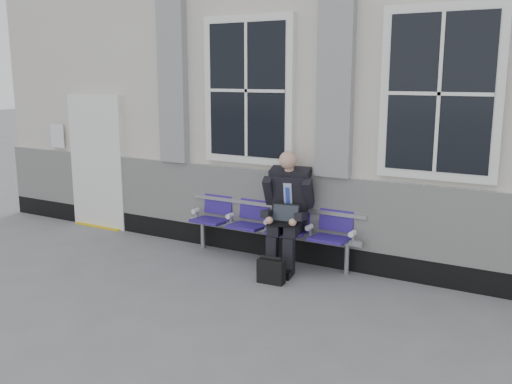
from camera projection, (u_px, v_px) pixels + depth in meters
The scene contains 5 objects.
ground at pixel (357, 323), 5.75m from camera, with size 70.00×70.00×0.00m, color slate.
station_building at pixel (446, 91), 8.25m from camera, with size 14.40×4.40×4.49m.
bench at pixel (271, 220), 7.61m from camera, with size 2.60×0.47×0.91m.
businessman at pixel (288, 206), 7.28m from camera, with size 0.67×0.90×1.52m.
briefcase at pixel (271, 271), 6.82m from camera, with size 0.34×0.16×0.34m.
Camera 1 is at (1.81, -5.15, 2.45)m, focal length 40.00 mm.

